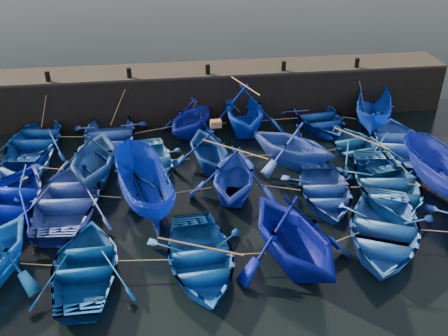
{
  "coord_description": "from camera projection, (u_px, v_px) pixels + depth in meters",
  "views": [
    {
      "loc": [
        -2.4,
        -14.99,
        11.47
      ],
      "look_at": [
        0.0,
        3.2,
        0.7
      ],
      "focal_mm": 40.0,
      "sensor_mm": 36.0,
      "label": 1
    }
  ],
  "objects": [
    {
      "name": "quay_top",
      "position": [
        206.0,
        69.0,
        26.58
      ],
      "size": [
        26.0,
        2.5,
        0.12
      ],
      "primitive_type": "cube",
      "color": "black",
      "rests_on": "quay_wall"
    },
    {
      "name": "boat_18",
      "position": [
        387.0,
        185.0,
        20.35
      ],
      "size": [
        4.55,
        5.9,
        1.13
      ],
      "primitive_type": "imported",
      "rotation": [
        0.0,
        0.0,
        -0.12
      ],
      "color": "#1D5892",
      "rests_on": "ground"
    },
    {
      "name": "boat_16",
      "position": [
        234.0,
        174.0,
        20.06
      ],
      "size": [
        4.57,
        4.99,
        2.22
      ],
      "primitive_type": "imported",
      "rotation": [
        0.0,
        0.0,
        -0.25
      ],
      "color": "#1732AB",
      "rests_on": "ground"
    },
    {
      "name": "bollard_4",
      "position": [
        357.0,
        63.0,
        26.55
      ],
      "size": [
        0.24,
        0.24,
        0.5
      ],
      "primitive_type": "cylinder",
      "color": "black",
      "rests_on": "quay_top"
    },
    {
      "name": "boat_11",
      "position": [
        359.0,
        148.0,
        23.23
      ],
      "size": [
        4.31,
        5.41,
        1.01
      ],
      "primitive_type": "imported",
      "rotation": [
        0.0,
        0.0,
        3.33
      ],
      "color": "navy",
      "rests_on": "ground"
    },
    {
      "name": "boat_23",
      "position": [
        293.0,
        234.0,
        16.45
      ],
      "size": [
        5.35,
        5.8,
        2.53
      ],
      "primitive_type": "imported",
      "rotation": [
        0.0,
        0.0,
        0.29
      ],
      "color": "#000980",
      "rests_on": "ground"
    },
    {
      "name": "boat_9",
      "position": [
        209.0,
        148.0,
        22.13
      ],
      "size": [
        3.94,
        4.39,
        2.06
      ],
      "primitive_type": "imported",
      "rotation": [
        0.0,
        0.0,
        3.3
      ],
      "color": "navy",
      "rests_on": "ground"
    },
    {
      "name": "wooden_crate",
      "position": [
        216.0,
        124.0,
        21.57
      ],
      "size": [
        0.48,
        0.35,
        0.29
      ],
      "primitive_type": "cube",
      "color": "brown",
      "rests_on": "boat_9"
    },
    {
      "name": "ground",
      "position": [
        235.0,
        226.0,
        18.89
      ],
      "size": [
        120.0,
        120.0,
        0.0
      ],
      "primitive_type": "plane",
      "color": "black",
      "rests_on": "ground"
    },
    {
      "name": "boat_8",
      "position": [
        150.0,
        163.0,
        22.12
      ],
      "size": [
        3.47,
        4.63,
        0.91
      ],
      "primitive_type": "imported",
      "rotation": [
        0.0,
        0.0,
        0.07
      ],
      "color": "#2667B4",
      "rests_on": "ground"
    },
    {
      "name": "bollard_1",
      "position": [
        129.0,
        73.0,
        25.2
      ],
      "size": [
        0.24,
        0.24,
        0.5
      ],
      "primitive_type": "cylinder",
      "color": "black",
      "rests_on": "quay_top"
    },
    {
      "name": "boat_13",
      "position": [
        5.0,
        203.0,
        19.23
      ],
      "size": [
        5.07,
        6.22,
        1.13
      ],
      "primitive_type": "imported",
      "rotation": [
        0.0,
        0.0,
        2.91
      ],
      "color": "#0010A1",
      "rests_on": "ground"
    },
    {
      "name": "quay_wall",
      "position": [
        207.0,
        92.0,
        27.24
      ],
      "size": [
        26.0,
        2.5,
        2.5
      ],
      "primitive_type": "cube",
      "color": "black",
      "rests_on": "ground"
    },
    {
      "name": "bollard_0",
      "position": [
        48.0,
        76.0,
        24.75
      ],
      "size": [
        0.24,
        0.24,
        0.5
      ],
      "primitive_type": "cylinder",
      "color": "black",
      "rests_on": "quay_top"
    },
    {
      "name": "boat_1",
      "position": [
        109.0,
        136.0,
        24.25
      ],
      "size": [
        3.95,
        5.42,
        1.1
      ],
      "primitive_type": "imported",
      "rotation": [
        0.0,
        0.0,
        0.03
      ],
      "color": "#1C3D9F",
      "rests_on": "ground"
    },
    {
      "name": "mooring_ropes",
      "position": [
        219.0,
        145.0,
        22.7
      ],
      "size": [
        17.02,
        11.86,
        2.1
      ],
      "color": "tan",
      "rests_on": "ground"
    },
    {
      "name": "boat_2",
      "position": [
        191.0,
        117.0,
        25.06
      ],
      "size": [
        4.74,
        4.89,
        1.96
      ],
      "primitive_type": "imported",
      "rotation": [
        0.0,
        0.0,
        -0.59
      ],
      "color": "#0B199A",
      "rests_on": "ground"
    },
    {
      "name": "boat_15",
      "position": [
        144.0,
        187.0,
        19.48
      ],
      "size": [
        3.03,
        5.34,
        1.95
      ],
      "primitive_type": "imported",
      "rotation": [
        0.0,
        0.0,
        3.38
      ],
      "color": "#0621A4",
      "rests_on": "ground"
    },
    {
      "name": "boat_6",
      "position": [
        18.0,
        171.0,
        21.57
      ],
      "size": [
        5.0,
        5.25,
        0.89
      ],
      "primitive_type": "imported",
      "rotation": [
        0.0,
        0.0,
        2.5
      ],
      "color": "blue",
      "rests_on": "ground"
    },
    {
      "name": "boat_19",
      "position": [
        444.0,
        175.0,
        20.26
      ],
      "size": [
        2.96,
        5.24,
        1.91
      ],
      "primitive_type": "imported",
      "rotation": [
        0.0,
        0.0,
        3.38
      ],
      "color": "navy",
      "rests_on": "ground"
    },
    {
      "name": "boat_4",
      "position": [
        318.0,
        117.0,
        26.19
      ],
      "size": [
        4.09,
        5.36,
        1.04
      ],
      "primitive_type": "imported",
      "rotation": [
        0.0,
        0.0,
        0.1
      ],
      "color": "navy",
      "rests_on": "ground"
    },
    {
      "name": "boat_22",
      "position": [
        200.0,
        259.0,
        16.55
      ],
      "size": [
        3.66,
        4.94,
        0.99
      ],
      "primitive_type": "imported",
      "rotation": [
        0.0,
        0.0,
        0.05
      ],
      "color": "#0B448F",
      "rests_on": "ground"
    },
    {
      "name": "boat_14",
      "position": [
        69.0,
        197.0,
        19.6
      ],
      "size": [
        4.26,
        5.69,
        1.13
      ],
      "primitive_type": "imported",
      "rotation": [
        0.0,
        0.0,
        3.07
      ],
      "color": "#2B44A2",
      "rests_on": "ground"
    },
    {
      "name": "boat_5",
      "position": [
        374.0,
        111.0,
        25.84
      ],
      "size": [
        3.56,
        5.08,
        1.84
      ],
      "primitive_type": "imported",
      "rotation": [
        0.0,
        0.0,
        -0.41
      ],
      "color": "#0A33C4",
      "rests_on": "ground"
    },
    {
      "name": "boat_3",
      "position": [
        244.0,
        109.0,
        25.27
      ],
      "size": [
        4.25,
        4.89,
        2.52
      ],
      "primitive_type": "imported",
      "rotation": [
        0.0,
        0.0,
        -0.03
      ],
      "color": "#042CD4",
      "rests_on": "ground"
    },
    {
      "name": "bollard_2",
      "position": [
        208.0,
        69.0,
        25.65
      ],
      "size": [
        0.24,
        0.24,
        0.5
      ],
      "primitive_type": "cylinder",
      "color": "black",
      "rests_on": "quay_top"
    },
    {
      "name": "boat_17",
      "position": [
        325.0,
        191.0,
        20.17
      ],
      "size": [
        3.68,
        4.8,
        0.93
      ],
      "primitive_type": "imported",
      "rotation": [
        0.0,
        0.0,
        -0.11
      ],
      "color": "navy",
      "rests_on": "ground"
    },
    {
      "name": "boat_12",
      "position": [
        400.0,
        143.0,
        23.63
      ],
      "size": [
        4.82,
        5.88,
        1.06
      ],
      "primitive_type": "imported",
      "rotation": [
        0.0,
        0.0,
        2.89
      ],
      "color": "blue",
      "rests_on": "ground"
    },
    {
      "name": "loose_oars",
      "position": [
        265.0,
        146.0,
        20.83
      ],
      "size": [
        10.32,
        12.31,
        1.59
      ],
      "color": "#99724C",
      "rests_on": "ground"
    },
    {
      "name": "boat_10",
      "position": [
        292.0,
        143.0,
        22.39
      ],
      "size": [
        5.47,
        5.42,
        2.18
      ],
      "primitive_type": "imported",
      "rotation": [
        0.0,
        0.0,
        3.98
      ],
      "color": "#2142AF",
      "rests_on": "ground"
    },
    {
      "name": "boat_24",
      "position": [
        383.0,
        231.0,
        17.76
      ],
      "size": [
        5.65,
        6.42,
        1.11
      ],
      "primitive_type": "imported",
      "rotation": [
        0.0,
        0.0,
        -0.42
      ],
      "color": "#2358B3",
      "rests_on": "ground"
    },
    {
      "name": "bollard_3",
      "position": [
        284.0,
        66.0,
        26.1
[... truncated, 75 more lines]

